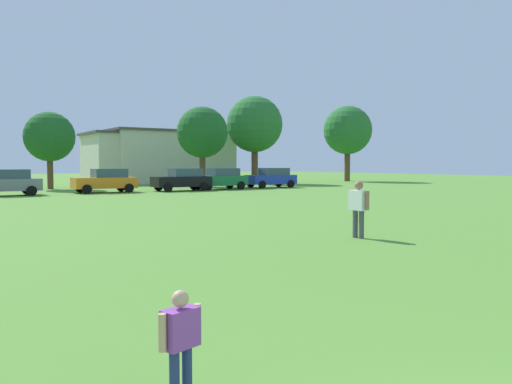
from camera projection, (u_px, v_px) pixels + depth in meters
The scene contains 13 objects.
child_kite_flyer at pixel (181, 336), 4.36m from camera, with size 0.45×0.26×0.97m.
adult_bystander at pixel (359, 204), 13.98m from camera, with size 0.30×0.75×1.57m.
parked_car_gray_2 at pixel (6, 182), 32.38m from camera, with size 4.30×2.02×1.68m.
parked_car_orange_3 at pixel (106, 180), 36.00m from camera, with size 4.30×2.02×1.68m.
parked_car_black_4 at pixel (182, 179), 38.34m from camera, with size 4.30×2.02×1.68m.
parked_car_green_5 at pixel (220, 179), 40.38m from camera, with size 4.30×2.02×1.68m.
parked_car_blue_6 at pixel (272, 178), 43.53m from camera, with size 4.30×2.02×1.68m.
tree_center_left at pixel (49, 137), 40.76m from camera, with size 3.97×3.97×6.19m.
tree_center_right at pixel (202, 133), 45.76m from camera, with size 4.60×4.60×7.17m.
tree_right at pixel (255, 125), 52.50m from camera, with size 5.77×5.77×8.99m.
tree_far_right at pixel (348, 130), 59.08m from camera, with size 5.61×5.61×8.74m.
house_left at pixel (151, 158), 54.95m from camera, with size 13.67×7.46×5.23m.
house_right at pixel (167, 157), 55.95m from camera, with size 13.39×8.64×5.57m.
Camera 1 is at (-2.84, -0.89, 2.04)m, focal length 35.78 mm.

